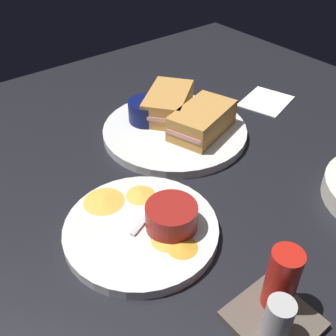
% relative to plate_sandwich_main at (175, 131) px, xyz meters
% --- Properties ---
extents(ground_plane, '(1.10, 1.10, 0.03)m').
position_rel_plate_sandwich_main_xyz_m(ground_plane, '(0.03, 0.12, -0.02)').
color(ground_plane, black).
extents(plate_sandwich_main, '(0.27, 0.27, 0.02)m').
position_rel_plate_sandwich_main_xyz_m(plate_sandwich_main, '(0.00, 0.00, 0.00)').
color(plate_sandwich_main, silver).
rests_on(plate_sandwich_main, ground_plane).
extents(sandwich_half_near, '(0.15, 0.11, 0.05)m').
position_rel_plate_sandwich_main_xyz_m(sandwich_half_near, '(-0.03, 0.04, 0.03)').
color(sandwich_half_near, '#C68C42').
rests_on(sandwich_half_near, plate_sandwich_main).
extents(sandwich_half_far, '(0.15, 0.14, 0.05)m').
position_rel_plate_sandwich_main_xyz_m(sandwich_half_far, '(-0.02, -0.05, 0.03)').
color(sandwich_half_far, '#C68C42').
rests_on(sandwich_half_far, plate_sandwich_main).
extents(ramekin_dark_sauce, '(0.07, 0.07, 0.04)m').
position_rel_plate_sandwich_main_xyz_m(ramekin_dark_sauce, '(0.03, -0.06, 0.03)').
color(ramekin_dark_sauce, '#0C144C').
rests_on(ramekin_dark_sauce, plate_sandwich_main).
extents(spoon_by_dark_ramekin, '(0.06, 0.10, 0.01)m').
position_rel_plate_sandwich_main_xyz_m(spoon_by_dark_ramekin, '(0.00, -0.00, 0.01)').
color(spoon_by_dark_ramekin, silver).
rests_on(spoon_by_dark_ramekin, plate_sandwich_main).
extents(plate_chips_companion, '(0.22, 0.22, 0.02)m').
position_rel_plate_sandwich_main_xyz_m(plate_chips_companion, '(0.20, 0.17, 0.00)').
color(plate_chips_companion, silver).
rests_on(plate_chips_companion, ground_plane).
extents(ramekin_light_gravy, '(0.07, 0.07, 0.04)m').
position_rel_plate_sandwich_main_xyz_m(ramekin_light_gravy, '(0.17, 0.20, 0.03)').
color(ramekin_light_gravy, maroon).
rests_on(ramekin_light_gravy, plate_chips_companion).
extents(spoon_by_gravy_ramekin, '(0.10, 0.05, 0.01)m').
position_rel_plate_sandwich_main_xyz_m(spoon_by_gravy_ramekin, '(0.16, 0.15, 0.01)').
color(spoon_by_gravy_ramekin, silver).
rests_on(spoon_by_gravy_ramekin, plate_chips_companion).
extents(plantain_chip_scatter, '(0.12, 0.19, 0.01)m').
position_rel_plate_sandwich_main_xyz_m(plantain_chip_scatter, '(0.19, 0.15, 0.01)').
color(plantain_chip_scatter, gold).
rests_on(plantain_chip_scatter, plate_chips_companion).
extents(condiment_caddy, '(0.09, 0.09, 0.10)m').
position_rel_plate_sandwich_main_xyz_m(condiment_caddy, '(0.16, 0.37, 0.03)').
color(condiment_caddy, brown).
rests_on(condiment_caddy, ground_plane).
extents(paper_napkin_folded, '(0.13, 0.12, 0.00)m').
position_rel_plate_sandwich_main_xyz_m(paper_napkin_folded, '(-0.24, 0.02, -0.01)').
color(paper_napkin_folded, white).
rests_on(paper_napkin_folded, ground_plane).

